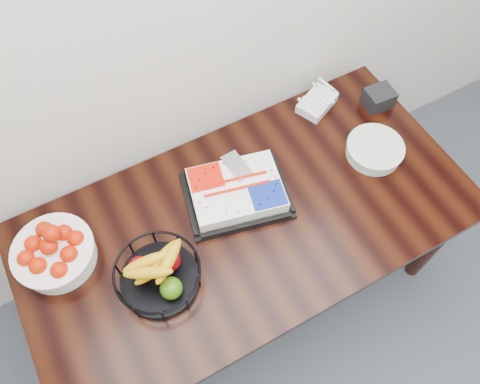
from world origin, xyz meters
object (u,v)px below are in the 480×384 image
tangerine_bowl (53,251)px  napkin_box (379,98)px  fruit_basket (158,274)px  cake_tray (236,191)px  table (248,228)px  plate_stack (374,150)px

tangerine_bowl → napkin_box: bearing=1.5°
napkin_box → tangerine_bowl: bearing=-178.5°
fruit_basket → cake_tray: bearing=23.7°
napkin_box → table: bearing=-164.2°
cake_tray → napkin_box: same height
table → fruit_basket: fruit_basket is taller
table → napkin_box: size_ratio=14.98×
cake_tray → plate_stack: (0.61, -0.10, -0.01)m
table → fruit_basket: bearing=-169.9°
table → napkin_box: 0.84m
cake_tray → plate_stack: bearing=-9.0°
fruit_basket → napkin_box: 1.24m
plate_stack → napkin_box: napkin_box is taller
tangerine_bowl → cake_tray: bearing=-6.3°
cake_tray → tangerine_bowl: (-0.71, 0.08, 0.04)m
table → tangerine_bowl: 0.75m
tangerine_bowl → plate_stack: size_ratio=1.24×
table → tangerine_bowl: size_ratio=6.00×
tangerine_bowl → fruit_basket: 0.40m
plate_stack → tangerine_bowl: bearing=172.4°
napkin_box → cake_tray: bearing=-171.6°
tangerine_bowl → plate_stack: 1.34m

